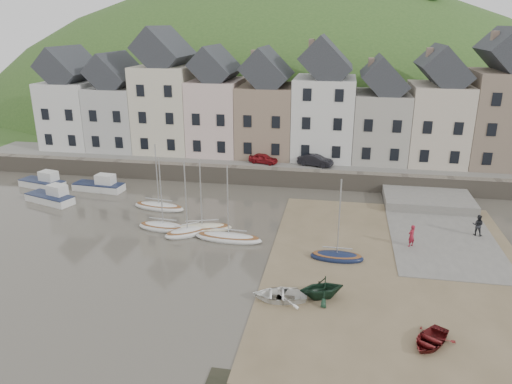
% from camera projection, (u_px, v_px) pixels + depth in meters
% --- Properties ---
extents(ground, '(160.00, 160.00, 0.00)m').
position_uv_depth(ground, '(241.00, 257.00, 35.38)').
color(ground, '#464237').
rests_on(ground, ground).
extents(quay_land, '(90.00, 30.00, 1.50)m').
position_uv_depth(quay_land, '(290.00, 145.00, 64.87)').
color(quay_land, '#325321').
rests_on(quay_land, ground).
extents(quay_street, '(70.00, 7.00, 0.10)m').
position_uv_depth(quay_street, '(279.00, 162.00, 53.92)').
color(quay_street, slate).
rests_on(quay_street, quay_land).
extents(seawall, '(70.00, 1.20, 1.80)m').
position_uv_depth(seawall, '(275.00, 177.00, 50.88)').
color(seawall, slate).
rests_on(seawall, ground).
extents(beach, '(18.00, 26.00, 0.06)m').
position_uv_depth(beach, '(397.00, 270.00, 33.54)').
color(beach, brown).
rests_on(beach, ground).
extents(slipway, '(8.00, 18.00, 0.12)m').
position_uv_depth(slipway, '(438.00, 228.00, 40.29)').
color(slipway, slate).
rests_on(slipway, ground).
extents(hillside, '(134.40, 84.00, 84.00)m').
position_uv_depth(hillside, '(279.00, 202.00, 97.90)').
color(hillside, '#325321').
rests_on(hillside, ground).
extents(townhouse_terrace, '(61.05, 8.00, 13.93)m').
position_uv_depth(townhouse_terrace, '(299.00, 105.00, 54.97)').
color(townhouse_terrace, silver).
rests_on(townhouse_terrace, quay_land).
extents(sailboat_0, '(5.10, 2.13, 6.32)m').
position_uv_depth(sailboat_0, '(159.00, 206.00, 44.48)').
color(sailboat_0, silver).
rests_on(sailboat_0, ground).
extents(sailboat_1, '(4.45, 1.85, 6.32)m').
position_uv_depth(sailboat_1, '(163.00, 227.00, 40.06)').
color(sailboat_1, silver).
rests_on(sailboat_1, ground).
extents(sailboat_2, '(5.12, 2.89, 6.32)m').
position_uv_depth(sailboat_2, '(202.00, 228.00, 39.78)').
color(sailboat_2, beige).
rests_on(sailboat_2, ground).
extents(sailboat_3, '(3.92, 3.48, 6.32)m').
position_uv_depth(sailboat_3, '(188.00, 232.00, 39.06)').
color(sailboat_3, silver).
rests_on(sailboat_3, ground).
extents(sailboat_4, '(5.46, 1.75, 6.32)m').
position_uv_depth(sailboat_4, '(229.00, 237.00, 38.06)').
color(sailboat_4, silver).
rests_on(sailboat_4, ground).
extents(sailboat_5, '(3.85, 1.54, 6.32)m').
position_uv_depth(sailboat_5, '(337.00, 256.00, 34.96)').
color(sailboat_5, '#131D3C').
rests_on(sailboat_5, ground).
extents(motorboat_0, '(5.24, 2.87, 1.70)m').
position_uv_depth(motorboat_0, '(44.00, 182.00, 50.32)').
color(motorboat_0, silver).
rests_on(motorboat_0, ground).
extents(motorboat_1, '(5.30, 3.20, 1.70)m').
position_uv_depth(motorboat_1, '(52.00, 196.00, 46.08)').
color(motorboat_1, silver).
rests_on(motorboat_1, ground).
extents(motorboat_2, '(5.30, 2.16, 1.70)m').
position_uv_depth(motorboat_2, '(100.00, 185.00, 49.34)').
color(motorboat_2, silver).
rests_on(motorboat_2, ground).
extents(rowboat_white, '(3.60, 2.76, 0.69)m').
position_uv_depth(rowboat_white, '(280.00, 295.00, 29.78)').
color(rowboat_white, white).
rests_on(rowboat_white, beach).
extents(rowboat_green, '(3.50, 3.29, 1.47)m').
position_uv_depth(rowboat_green, '(322.00, 288.00, 29.83)').
color(rowboat_green, '#153020').
rests_on(rowboat_green, beach).
extents(rowboat_red, '(3.26, 3.51, 0.59)m').
position_uv_depth(rowboat_red, '(430.00, 340.00, 25.63)').
color(rowboat_red, maroon).
rests_on(rowboat_red, beach).
extents(person_red, '(0.74, 0.73, 1.72)m').
position_uv_depth(person_red, '(411.00, 236.00, 36.64)').
color(person_red, maroon).
rests_on(person_red, slipway).
extents(person_dark, '(1.01, 0.89, 1.73)m').
position_uv_depth(person_dark, '(478.00, 225.00, 38.56)').
color(person_dark, '#212327').
rests_on(person_dark, slipway).
extents(car_left, '(3.43, 2.06, 1.09)m').
position_uv_depth(car_left, '(263.00, 158.00, 53.06)').
color(car_left, maroon).
rests_on(car_left, quay_street).
extents(car_right, '(3.98, 2.30, 1.24)m').
position_uv_depth(car_right, '(315.00, 160.00, 52.09)').
color(car_right, black).
rests_on(car_right, quay_street).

